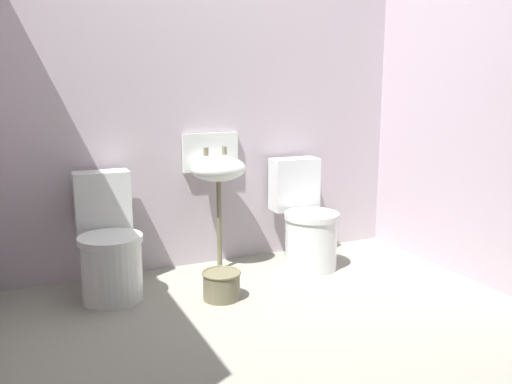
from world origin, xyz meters
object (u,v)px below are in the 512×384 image
at_px(sink, 217,168).
at_px(bucket, 221,285).
at_px(toilet_right, 306,223).
at_px(toilet_left, 109,247).

distance_m(sink, bucket, 0.88).
bearing_deg(sink, bucket, -108.58).
bearing_deg(toilet_right, sink, -13.83).
bearing_deg(bucket, sink, 71.42).
bearing_deg(bucket, toilet_left, 150.23).
relative_size(toilet_right, sink, 0.79).
xyz_separation_m(toilet_right, bucket, (-0.81, -0.36, -0.23)).
distance_m(toilet_left, toilet_right, 1.44).
xyz_separation_m(toilet_left, toilet_right, (1.44, 0.00, 0.00)).
relative_size(toilet_right, bucket, 3.10).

